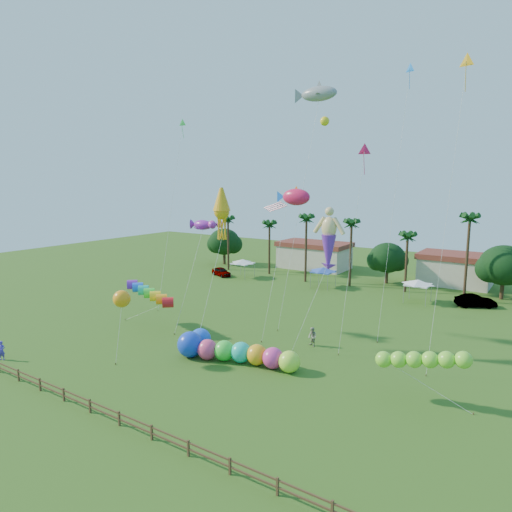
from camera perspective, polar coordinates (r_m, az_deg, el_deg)
The scene contains 23 objects.
ground at distance 36.48m, azimuth -9.13°, elevation -16.29°, with size 160.00×160.00×0.00m, color #285116.
tree_line at distance 71.43m, azimuth 17.82°, elevation -0.31°, with size 69.46×8.91×11.00m.
buildings_row at distance 79.43m, azimuth 14.34°, elevation -0.87°, with size 35.00×7.00×4.00m.
tent_row at distance 67.93m, azimuth 8.17°, elevation -1.74°, with size 31.00×4.00×0.60m.
fence at distance 32.57m, azimuth -16.75°, elevation -18.70°, with size 36.12×0.12×1.00m.
car_a at distance 76.51m, azimuth -4.35°, elevation -1.97°, with size 1.69×4.21×1.43m, color #4C4C54.
car_b at distance 63.97m, azimuth 25.75°, elevation -5.08°, with size 1.67×4.80×1.58m, color #4C4C54.
spectator_a at distance 47.04m, azimuth -29.22°, elevation -10.28°, with size 0.63×0.41×1.73m, color #4E37C3.
spectator_b at distance 44.76m, azimuth 7.06°, elevation -10.01°, with size 0.90×0.70×1.86m, color gray.
caterpillar_inflatable at distance 40.74m, azimuth -2.94°, elevation -11.86°, with size 11.42×4.36×2.33m.
blue_ball at distance 43.97m, azimuth -6.97°, elevation -10.26°, with size 2.01×2.01×2.01m, color blue.
rainbow_tube at distance 48.94m, azimuth -12.61°, elevation -5.35°, with size 9.50×5.21×4.02m.
green_worm at distance 35.16m, azimuth 15.66°, elevation -12.34°, with size 9.29×2.23×3.63m.
orange_ball_kite at distance 41.32m, azimuth -16.43°, elevation -5.16°, with size 1.73×1.99×6.39m.
merman_kite at distance 41.90m, azimuth 9.07°, elevation 1.64°, with size 3.24×4.40×12.92m.
fish_kite at distance 47.33m, azimuth 5.05°, elevation 7.35°, with size 4.62×6.30×15.05m.
shark_kite at distance 52.84m, azimuth 7.88°, elevation 19.44°, with size 5.93×8.69×26.05m.
squid_kite at distance 43.95m, azimuth -4.31°, elevation 5.54°, with size 2.23×4.95×15.22m.
lobster_kite at distance 48.69m, azimuth -6.69°, elevation 3.89°, with size 4.34×5.65×11.88m.
delta_kite_red at distance 43.41m, azimuth 13.37°, elevation 12.39°, with size 1.31×3.92×19.10m.
delta_kite_yellow at distance 41.48m, azimuth 24.78°, elevation 20.69°, with size 1.57×3.43×25.52m.
delta_kite_green at distance 58.87m, azimuth -9.26°, elevation 15.48°, with size 1.11×5.21×23.27m.
delta_kite_blue at distance 48.53m, azimuth 18.58°, elevation 20.44°, with size 1.39×3.88×26.75m.
Camera 1 is at (22.65, -23.88, 15.73)m, focal length 32.00 mm.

